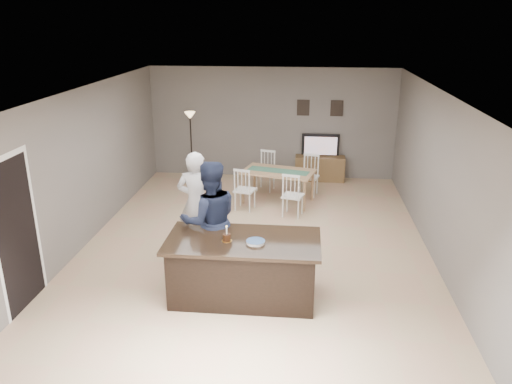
# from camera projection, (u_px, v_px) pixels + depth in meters

# --- Properties ---
(floor) EXTENTS (8.00, 8.00, 0.00)m
(floor) POSITION_uv_depth(u_px,v_px,m) (256.00, 243.00, 8.92)
(floor) COLOR tan
(floor) RESTS_ON ground
(room_shell) EXTENTS (8.00, 8.00, 8.00)m
(room_shell) POSITION_uv_depth(u_px,v_px,m) (256.00, 152.00, 8.36)
(room_shell) COLOR slate
(room_shell) RESTS_ON floor
(kitchen_island) EXTENTS (2.15, 1.10, 0.90)m
(kitchen_island) POSITION_uv_depth(u_px,v_px,m) (243.00, 268.00, 7.08)
(kitchen_island) COLOR black
(kitchen_island) RESTS_ON floor
(tv_console) EXTENTS (1.20, 0.40, 0.60)m
(tv_console) POSITION_uv_depth(u_px,v_px,m) (320.00, 168.00, 12.25)
(tv_console) COLOR brown
(tv_console) RESTS_ON floor
(television) EXTENTS (0.91, 0.12, 0.53)m
(television) POSITION_uv_depth(u_px,v_px,m) (321.00, 145.00, 12.12)
(television) COLOR black
(television) RESTS_ON tv_console
(tv_screen_glow) EXTENTS (0.78, 0.00, 0.78)m
(tv_screen_glow) POSITION_uv_depth(u_px,v_px,m) (321.00, 146.00, 12.05)
(tv_screen_glow) COLOR #D65817
(tv_screen_glow) RESTS_ON tv_console
(picture_frames) EXTENTS (1.10, 0.02, 0.38)m
(picture_frames) POSITION_uv_depth(u_px,v_px,m) (320.00, 108.00, 11.96)
(picture_frames) COLOR black
(picture_frames) RESTS_ON room_shell
(doorway) EXTENTS (0.00, 2.10, 2.65)m
(doorway) POSITION_uv_depth(u_px,v_px,m) (15.00, 221.00, 6.62)
(doorway) COLOR black
(doorway) RESTS_ON floor
(woman) EXTENTS (0.68, 0.47, 1.78)m
(woman) POSITION_uv_depth(u_px,v_px,m) (196.00, 203.00, 8.29)
(woman) COLOR silver
(woman) RESTS_ON floor
(man) EXTENTS (1.09, 0.97, 1.86)m
(man) POSITION_uv_depth(u_px,v_px,m) (210.00, 221.00, 7.49)
(man) COLOR #1A223B
(man) RESTS_ON floor
(birthday_cake) EXTENTS (0.15, 0.15, 0.23)m
(birthday_cake) POSITION_uv_depth(u_px,v_px,m) (227.00, 237.00, 6.87)
(birthday_cake) COLOR gold
(birthday_cake) RESTS_ON kitchen_island
(plate_stack) EXTENTS (0.26, 0.26, 0.04)m
(plate_stack) POSITION_uv_depth(u_px,v_px,m) (256.00, 242.00, 6.81)
(plate_stack) COLOR white
(plate_stack) RESTS_ON kitchen_island
(dining_table) EXTENTS (1.80, 1.99, 0.92)m
(dining_table) POSITION_uv_depth(u_px,v_px,m) (278.00, 176.00, 10.70)
(dining_table) COLOR #A8815B
(dining_table) RESTS_ON floor
(floor_lamp) EXTENTS (0.26, 0.26, 1.72)m
(floor_lamp) POSITION_uv_depth(u_px,v_px,m) (191.00, 128.00, 11.76)
(floor_lamp) COLOR black
(floor_lamp) RESTS_ON floor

